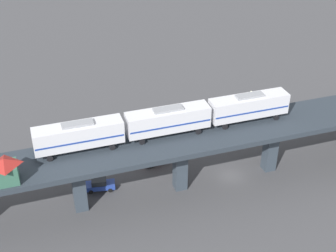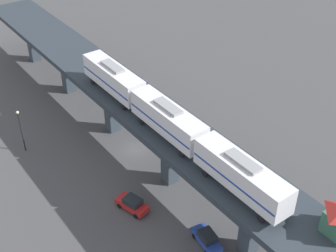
{
  "view_description": "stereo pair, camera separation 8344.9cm",
  "coord_description": "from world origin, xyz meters",
  "px_view_note": "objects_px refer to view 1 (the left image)",
  "views": [
    {
      "loc": [
        45.8,
        -37.16,
        45.55
      ],
      "look_at": [
        -3.3,
        -9.48,
        10.43
      ],
      "focal_mm": 50.0,
      "sensor_mm": 36.0,
      "label": 1
    },
    {
      "loc": [
        -37.54,
        -40.64,
        42.78
      ],
      "look_at": [
        -3.3,
        -9.48,
        10.43
      ],
      "focal_mm": 50.0,
      "sensor_mm": 36.0,
      "label": 2
    }
  ],
  "objects_px": {
    "signal_hut": "(6,169)",
    "subway_train": "(168,120)",
    "street_lamp": "(250,105)",
    "street_car_blue": "(100,184)",
    "street_car_red": "(156,158)"
  },
  "relations": [
    {
      "from": "street_lamp",
      "to": "street_car_blue",
      "type": "bearing_deg",
      "value": -82.58
    },
    {
      "from": "street_car_blue",
      "to": "subway_train",
      "type": "bearing_deg",
      "value": 68.23
    },
    {
      "from": "subway_train",
      "to": "signal_hut",
      "type": "relative_size",
      "value": 9.79
    },
    {
      "from": "subway_train",
      "to": "street_lamp",
      "type": "xyz_separation_m",
      "value": [
        -7.89,
        21.48,
        -7.36
      ]
    },
    {
      "from": "street_lamp",
      "to": "signal_hut",
      "type": "bearing_deg",
      "value": -80.58
    },
    {
      "from": "street_car_red",
      "to": "subway_train",
      "type": "bearing_deg",
      "value": -9.15
    },
    {
      "from": "subway_train",
      "to": "street_car_blue",
      "type": "height_order",
      "value": "subway_train"
    },
    {
      "from": "signal_hut",
      "to": "street_car_red",
      "type": "xyz_separation_m",
      "value": [
        -5.12,
        23.47,
        -9.79
      ]
    },
    {
      "from": "subway_train",
      "to": "signal_hut",
      "type": "xyz_separation_m",
      "value": [
        -0.58,
        -22.55,
        -0.74
      ]
    },
    {
      "from": "subway_train",
      "to": "street_car_red",
      "type": "bearing_deg",
      "value": 170.85
    },
    {
      "from": "subway_train",
      "to": "street_car_blue",
      "type": "relative_size",
      "value": 7.79
    },
    {
      "from": "subway_train",
      "to": "street_car_red",
      "type": "distance_m",
      "value": 12.01
    },
    {
      "from": "street_car_red",
      "to": "street_lamp",
      "type": "xyz_separation_m",
      "value": [
        -2.19,
        20.56,
        3.17
      ]
    },
    {
      "from": "signal_hut",
      "to": "subway_train",
      "type": "bearing_deg",
      "value": 88.53
    },
    {
      "from": "signal_hut",
      "to": "street_car_blue",
      "type": "relative_size",
      "value": 0.8
    }
  ]
}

